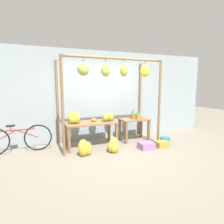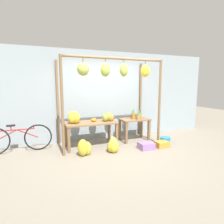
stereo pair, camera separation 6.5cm
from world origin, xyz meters
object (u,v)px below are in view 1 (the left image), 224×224
(banana_pile_on_table, at_px, (74,118))
(pineapple_cluster, at_px, (137,115))
(blue_bucket, at_px, (165,140))
(papaya_pile, at_px, (108,117))
(fruit_crate_white, at_px, (146,146))
(parked_bicycle, at_px, (17,139))
(banana_pile_ground_right, at_px, (114,146))
(orange_pile, at_px, (94,120))
(banana_pile_ground_left, at_px, (85,148))
(fruit_crate_purple, at_px, (162,144))

(banana_pile_on_table, height_order, pineapple_cluster, banana_pile_on_table)
(blue_bucket, distance_m, papaya_pile, 1.84)
(blue_bucket, bearing_deg, banana_pile_on_table, 166.85)
(fruit_crate_white, distance_m, parked_bicycle, 3.41)
(parked_bicycle, bearing_deg, fruit_crate_white, -17.21)
(banana_pile_ground_right, height_order, blue_bucket, banana_pile_ground_right)
(blue_bucket, height_order, papaya_pile, papaya_pile)
(orange_pile, distance_m, parked_bicycle, 2.05)
(pineapple_cluster, xyz_separation_m, banana_pile_ground_left, (-1.82, -0.65, -0.62))
(fruit_crate_white, relative_size, parked_bicycle, 0.23)
(orange_pile, bearing_deg, banana_pile_ground_right, -65.78)
(orange_pile, bearing_deg, blue_bucket, -18.14)
(pineapple_cluster, distance_m, fruit_crate_white, 1.09)
(parked_bicycle, distance_m, papaya_pile, 2.47)
(banana_pile_ground_left, distance_m, papaya_pile, 1.20)
(parked_bicycle, distance_m, fruit_crate_purple, 3.89)
(pineapple_cluster, bearing_deg, banana_pile_ground_right, -147.24)
(parked_bicycle, bearing_deg, banana_pile_ground_right, -20.92)
(banana_pile_on_table, relative_size, pineapple_cluster, 1.09)
(fruit_crate_white, height_order, parked_bicycle, parked_bicycle)
(orange_pile, height_order, parked_bicycle, orange_pile)
(parked_bicycle, bearing_deg, papaya_pile, -6.63)
(blue_bucket, bearing_deg, pineapple_cluster, 134.00)
(banana_pile_ground_left, bearing_deg, blue_bucket, 0.29)
(banana_pile_on_table, distance_m, parked_bicycle, 1.53)
(banana_pile_on_table, bearing_deg, banana_pile_ground_right, -35.71)
(banana_pile_on_table, relative_size, papaya_pile, 1.07)
(pineapple_cluster, height_order, banana_pile_ground_right, pineapple_cluster)
(pineapple_cluster, xyz_separation_m, fruit_crate_purple, (0.35, -0.83, -0.73))
(banana_pile_ground_right, height_order, parked_bicycle, parked_bicycle)
(orange_pile, distance_m, papaya_pile, 0.41)
(orange_pile, height_order, banana_pile_ground_left, orange_pile)
(orange_pile, distance_m, blue_bucket, 2.20)
(banana_pile_ground_right, relative_size, papaya_pile, 1.15)
(pineapple_cluster, height_order, fruit_crate_purple, pineapple_cluster)
(fruit_crate_purple, bearing_deg, banana_pile_ground_right, 174.28)
(fruit_crate_white, xyz_separation_m, papaya_pile, (-0.84, 0.73, 0.73))
(banana_pile_ground_right, distance_m, papaya_pile, 0.90)
(banana_pile_on_table, relative_size, fruit_crate_white, 1.01)
(parked_bicycle, bearing_deg, blue_bucket, -11.89)
(pineapple_cluster, relative_size, banana_pile_ground_left, 0.87)
(fruit_crate_white, relative_size, blue_bucket, 1.39)
(banana_pile_on_table, bearing_deg, blue_bucket, -13.15)
(banana_pile_ground_right, distance_m, fruit_crate_purple, 1.43)
(banana_pile_ground_left, distance_m, fruit_crate_white, 1.69)
(fruit_crate_white, distance_m, fruit_crate_purple, 0.49)
(banana_pile_on_table, relative_size, parked_bicycle, 0.24)
(fruit_crate_white, distance_m, blue_bucket, 0.77)
(papaya_pile, bearing_deg, banana_pile_ground_left, -145.69)
(fruit_crate_white, distance_m, papaya_pile, 1.33)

